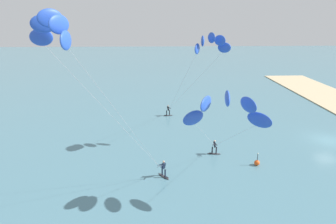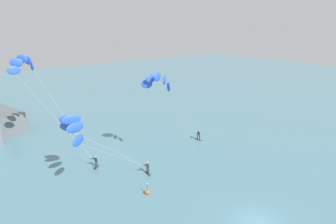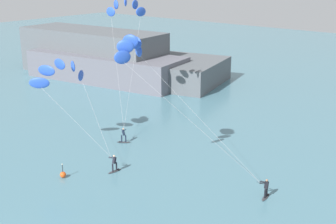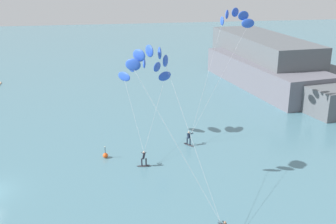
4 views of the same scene
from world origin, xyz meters
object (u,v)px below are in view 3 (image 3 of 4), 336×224
kitesurfer_mid_water (126,12)px  kitesurfer_far_out (62,75)px  marker_buoy (63,175)px  kitesurfer_nearshore (137,55)px

kitesurfer_mid_water → kitesurfer_far_out: kitesurfer_mid_water is taller
kitesurfer_mid_water → kitesurfer_far_out: (1.65, -11.02, -5.33)m
marker_buoy → kitesurfer_nearshore: bearing=40.8°
kitesurfer_mid_water → marker_buoy: kitesurfer_mid_water is taller
kitesurfer_nearshore → kitesurfer_far_out: bearing=177.6°
kitesurfer_nearshore → kitesurfer_far_out: (-11.07, 0.46, -3.45)m
kitesurfer_mid_water → kitesurfer_far_out: 12.35m
kitesurfer_nearshore → kitesurfer_mid_water: size_ratio=0.87×
kitesurfer_mid_water → marker_buoy: size_ratio=10.78×
kitesurfer_mid_water → marker_buoy: bearing=-65.1°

